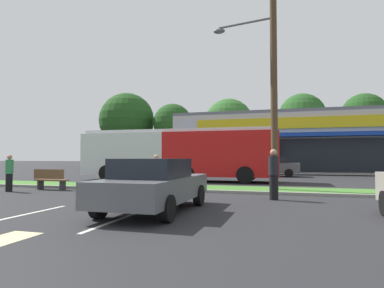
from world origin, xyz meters
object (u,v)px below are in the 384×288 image
Objects in this scene: car_2 at (272,166)px; pedestrian_by_pole at (9,173)px; car_4 at (184,166)px; pedestrian_mid at (274,174)px; car_0 at (154,184)px; city_bus at (178,153)px; bus_stop_bench at (50,179)px; pedestrian_near_bench at (156,174)px; utility_pole at (271,63)px.

car_2 is 18.37m from pedestrian_by_pole.
pedestrian_by_pole is (-3.15, -15.55, 0.10)m from car_4.
pedestrian_by_pole is (-10.53, -15.05, 0.02)m from car_2.
pedestrian_mid reaches higher than car_4.
car_2 is at bearing -7.32° from car_0.
city_bus reaches higher than bus_stop_bench.
pedestrian_near_bench reaches higher than car_0.
bus_stop_bench is 0.90× the size of pedestrian_mid.
pedestrian_by_pole is (-1.20, -1.17, 0.31)m from bus_stop_bench.
pedestrian_by_pole is (-5.00, -8.32, -0.95)m from city_bus.
car_4 is 2.80× the size of pedestrian_near_bench.
car_4 is at bearing 122.60° from utility_pole.
bus_stop_bench is 10.10m from pedestrian_mid.
pedestrian_near_bench is at bearing 174.99° from bus_stop_bench.
car_0 is (3.19, -11.53, -1.02)m from city_bus.
pedestrian_by_pole is at bearing -163.97° from utility_pole.
car_2 is at bearing -35.26° from pedestrian_near_bench.
city_bus is 8.77m from car_2.
pedestrian_by_pole reaches higher than car_0.
car_2 is at bearing -104.39° from pedestrian_mid.
city_bus is 7.90× the size of bus_stop_bench.
pedestrian_by_pole is (-11.06, -3.18, -4.89)m from utility_pole.
bus_stop_bench is 0.37× the size of car_2.
bus_stop_bench is at bearing -21.98° from pedestrian_mid.
car_0 is at bearing -114.25° from utility_pole.
bus_stop_bench is (-9.87, -2.01, -5.20)m from utility_pole.
car_0 is 8.79m from pedestrian_by_pole.
pedestrian_near_bench is at bearing -150.58° from utility_pole.
city_bus is 9.75m from pedestrian_by_pole.
pedestrian_mid is (3.07, 3.54, 0.15)m from car_0.
utility_pole is at bearing 139.10° from city_bus.
city_bus is 2.80× the size of car_0.
pedestrian_by_pole is at bearing -15.53° from pedestrian_mid.
city_bus is 7.07× the size of pedestrian_mid.
city_bus is 8.20m from bus_stop_bench.
pedestrian_near_bench is (-1.53, 3.90, 0.06)m from car_0.
pedestrian_near_bench is (5.45, -0.48, 0.31)m from bus_stop_bench.
bus_stop_bench is at bearing 64.85° from pedestrian_near_bench.
utility_pole reaches higher than city_bus.
pedestrian_near_bench is at bearing -21.69° from pedestrian_mid.
car_0 is (6.99, -4.38, 0.25)m from bus_stop_bench.
car_2 is (2.35, 18.26, 0.04)m from car_0.
pedestrian_near_bench is at bearing 21.43° from car_0.
pedestrian_by_pole is at bearing 55.02° from car_2.
pedestrian_by_pole is at bearing 44.34° from bus_stop_bench.
car_2 is (5.53, 6.73, -0.97)m from city_bus.
bus_stop_bench is 0.35× the size of car_4.
car_2 reaches higher than car_0.
pedestrian_near_bench is (1.65, -7.63, -0.95)m from city_bus.
pedestrian_by_pole is 11.26m from pedestrian_mid.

